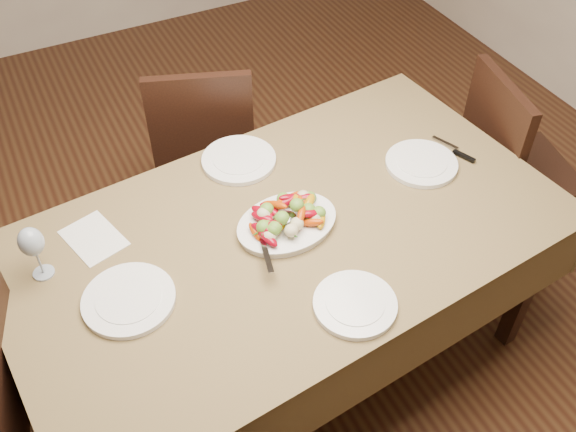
% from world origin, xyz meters
% --- Properties ---
extents(floor, '(6.00, 6.00, 0.00)m').
position_xyz_m(floor, '(0.00, 0.00, 0.00)').
color(floor, '#3C2112').
rests_on(floor, ground).
extents(dining_table, '(1.94, 1.22, 0.76)m').
position_xyz_m(dining_table, '(0.17, 0.07, 0.38)').
color(dining_table, brown).
rests_on(dining_table, ground).
extents(chair_far, '(0.54, 0.54, 0.95)m').
position_xyz_m(chair_far, '(0.20, 0.95, 0.47)').
color(chair_far, black).
rests_on(chair_far, ground).
extents(chair_right, '(0.50, 0.50, 0.95)m').
position_xyz_m(chair_right, '(1.34, 0.17, 0.47)').
color(chair_right, black).
rests_on(chair_right, ground).
extents(serving_platter, '(0.36, 0.28, 0.02)m').
position_xyz_m(serving_platter, '(0.17, 0.08, 0.77)').
color(serving_platter, white).
rests_on(serving_platter, dining_table).
extents(roasted_vegetables, '(0.29, 0.21, 0.09)m').
position_xyz_m(roasted_vegetables, '(0.17, 0.08, 0.83)').
color(roasted_vegetables, maroon).
rests_on(roasted_vegetables, serving_platter).
extents(serving_spoon, '(0.29, 0.13, 0.03)m').
position_xyz_m(serving_spoon, '(0.11, 0.03, 0.81)').
color(serving_spoon, '#9EA0A8').
rests_on(serving_spoon, serving_platter).
extents(plate_left, '(0.28, 0.28, 0.02)m').
position_xyz_m(plate_left, '(-0.39, 0.02, 0.77)').
color(plate_left, white).
rests_on(plate_left, dining_table).
extents(plate_right, '(0.26, 0.26, 0.02)m').
position_xyz_m(plate_right, '(0.75, 0.14, 0.77)').
color(plate_right, white).
rests_on(plate_right, dining_table).
extents(plate_far, '(0.27, 0.27, 0.02)m').
position_xyz_m(plate_far, '(0.16, 0.46, 0.77)').
color(plate_far, white).
rests_on(plate_far, dining_table).
extents(plate_near, '(0.25, 0.25, 0.02)m').
position_xyz_m(plate_near, '(0.20, -0.30, 0.77)').
color(plate_near, white).
rests_on(plate_near, dining_table).
extents(wine_glass, '(0.08, 0.08, 0.20)m').
position_xyz_m(wine_glass, '(-0.59, 0.24, 0.86)').
color(wine_glass, '#8C99A5').
rests_on(wine_glass, dining_table).
extents(menu_card, '(0.20, 0.24, 0.00)m').
position_xyz_m(menu_card, '(-0.41, 0.32, 0.76)').
color(menu_card, silver).
rests_on(menu_card, dining_table).
extents(table_knife, '(0.09, 0.19, 0.01)m').
position_xyz_m(table_knife, '(0.91, 0.15, 0.76)').
color(table_knife, '#9EA0A8').
rests_on(table_knife, dining_table).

